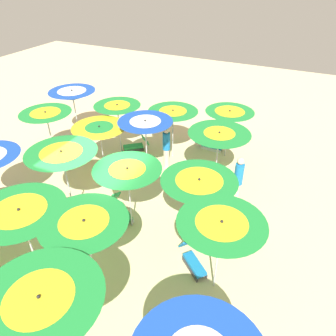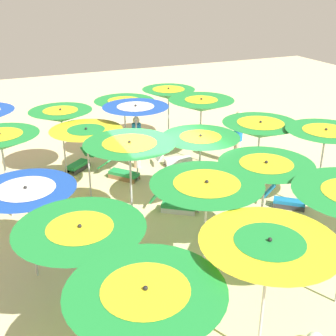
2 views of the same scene
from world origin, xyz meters
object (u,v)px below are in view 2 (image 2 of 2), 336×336
at_px(beach_umbrella_1, 1,142).
at_px(lounger_1, 121,172).
at_px(beach_umbrella_11, 136,111).
at_px(beach_umbrella_12, 200,144).
at_px(beach_umbrella_13, 266,170).
at_px(lounger_4, 175,159).
at_px(beach_umbrella_3, 81,235).
at_px(beach_umbrella_17, 260,130).
at_px(beach_umbrella_6, 86,135).
at_px(beachgoer_0, 238,137).
at_px(beach_umbrella_15, 169,94).
at_px(beach_umbrella_4, 146,300).
at_px(lounger_0, 175,205).
at_px(beach_umbrella_5, 61,116).
at_px(lounger_3, 148,138).
at_px(beach_umbrella_16, 201,105).
at_px(beachgoer_1, 137,141).
at_px(lounger_5, 286,200).
at_px(beach_umbrella_18, 325,137).
at_px(lounger_2, 79,163).
at_px(beach_umbrella_7, 130,151).
at_px(beach_umbrella_8, 206,192).
at_px(beach_umbrella_2, 26,195).
at_px(beach_umbrella_9, 269,251).

relative_size(beach_umbrella_1, lounger_1, 1.84).
bearing_deg(beach_umbrella_11, beach_umbrella_12, -72.21).
xyz_separation_m(beach_umbrella_13, lounger_4, (0.42, 5.68, -1.98)).
bearing_deg(beach_umbrella_3, beach_umbrella_17, 29.93).
bearing_deg(beach_umbrella_6, beachgoer_0, 4.70).
distance_m(beach_umbrella_15, beachgoer_0, 3.37).
bearing_deg(beach_umbrella_4, beach_umbrella_17, 44.66).
height_order(beach_umbrella_13, beach_umbrella_17, beach_umbrella_13).
bearing_deg(lounger_0, beach_umbrella_12, 6.37).
height_order(beach_umbrella_5, beach_umbrella_15, beach_umbrella_5).
height_order(lounger_0, beachgoer_0, beachgoer_0).
relative_size(beach_umbrella_17, lounger_4, 1.79).
distance_m(beach_umbrella_12, lounger_1, 3.73).
relative_size(beach_umbrella_1, lounger_3, 1.89).
distance_m(lounger_0, lounger_4, 3.26).
bearing_deg(beach_umbrella_16, lounger_4, -178.82).
bearing_deg(beach_umbrella_11, lounger_3, 64.14).
distance_m(beach_umbrella_6, beachgoer_1, 2.71).
height_order(beach_umbrella_6, lounger_5, beach_umbrella_6).
relative_size(beach_umbrella_15, beach_umbrella_18, 0.92).
distance_m(beach_umbrella_17, lounger_2, 6.14).
xyz_separation_m(beach_umbrella_4, lounger_2, (1.02, 9.24, -1.77)).
height_order(beach_umbrella_3, beach_umbrella_13, beach_umbrella_13).
distance_m(beach_umbrella_4, beach_umbrella_7, 4.80).
relative_size(beach_umbrella_18, beachgoer_1, 1.32).
distance_m(beach_umbrella_8, beach_umbrella_11, 5.40).
bearing_deg(beach_umbrella_15, lounger_2, -161.80).
bearing_deg(lounger_4, beach_umbrella_15, 78.98).
height_order(beach_umbrella_7, beach_umbrella_17, beach_umbrella_7).
relative_size(beach_umbrella_12, beachgoer_1, 1.28).
bearing_deg(lounger_0, beach_umbrella_2, -124.94).
distance_m(beach_umbrella_8, lounger_2, 7.35).
height_order(beach_umbrella_17, beachgoer_0, beach_umbrella_17).
bearing_deg(beach_umbrella_17, beach_umbrella_3, -150.07).
relative_size(beach_umbrella_3, lounger_0, 1.83).
relative_size(beach_umbrella_11, beachgoer_0, 1.31).
height_order(beach_umbrella_2, beach_umbrella_8, beach_umbrella_8).
bearing_deg(lounger_2, beach_umbrella_17, 98.10).
xyz_separation_m(beachgoer_0, beachgoer_1, (-3.22, 1.12, -0.07)).
relative_size(lounger_0, lounger_4, 0.98).
xyz_separation_m(beach_umbrella_8, beach_umbrella_9, (-0.04, -2.13, -0.03)).
bearing_deg(lounger_2, beach_umbrella_1, 4.99).
relative_size(beach_umbrella_12, beach_umbrella_13, 0.94).
xyz_separation_m(beach_umbrella_12, beach_umbrella_16, (1.71, 3.30, -0.02)).
distance_m(beach_umbrella_2, beach_umbrella_7, 2.56).
relative_size(beach_umbrella_1, lounger_2, 2.17).
height_order(beach_umbrella_9, beach_umbrella_13, beach_umbrella_13).
bearing_deg(beach_umbrella_7, lounger_4, 52.73).
height_order(beach_umbrella_15, beach_umbrella_17, beach_umbrella_17).
xyz_separation_m(beach_umbrella_11, lounger_0, (0.27, -2.31, -2.07)).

